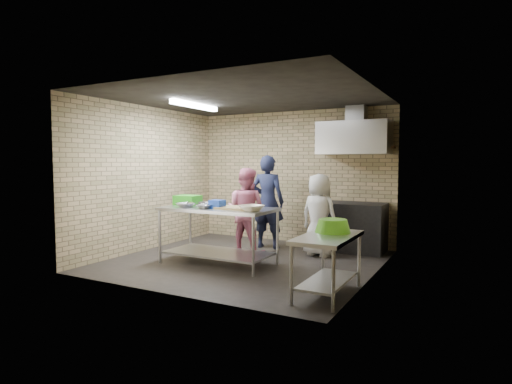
# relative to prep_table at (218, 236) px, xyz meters

# --- Properties ---
(floor) EXTENTS (4.20, 4.20, 0.00)m
(floor) POSITION_rel_prep_table_xyz_m (0.29, 0.37, -0.46)
(floor) COLOR black
(floor) RESTS_ON ground
(ceiling) EXTENTS (4.20, 4.20, 0.00)m
(ceiling) POSITION_rel_prep_table_xyz_m (0.29, 0.37, 2.24)
(ceiling) COLOR black
(ceiling) RESTS_ON ground
(back_wall) EXTENTS (4.20, 0.06, 2.70)m
(back_wall) POSITION_rel_prep_table_xyz_m (0.29, 2.37, 0.89)
(back_wall) COLOR tan
(back_wall) RESTS_ON ground
(front_wall) EXTENTS (4.20, 0.06, 2.70)m
(front_wall) POSITION_rel_prep_table_xyz_m (0.29, -1.63, 0.89)
(front_wall) COLOR tan
(front_wall) RESTS_ON ground
(left_wall) EXTENTS (0.06, 4.00, 2.70)m
(left_wall) POSITION_rel_prep_table_xyz_m (-1.81, 0.37, 0.89)
(left_wall) COLOR tan
(left_wall) RESTS_ON ground
(right_wall) EXTENTS (0.06, 4.00, 2.70)m
(right_wall) POSITION_rel_prep_table_xyz_m (2.39, 0.37, 0.89)
(right_wall) COLOR tan
(right_wall) RESTS_ON ground
(prep_table) EXTENTS (1.84, 0.92, 0.92)m
(prep_table) POSITION_rel_prep_table_xyz_m (0.00, 0.00, 0.00)
(prep_table) COLOR #B5B7BC
(prep_table) RESTS_ON floor
(side_counter) EXTENTS (0.60, 1.20, 0.75)m
(side_counter) POSITION_rel_prep_table_xyz_m (2.09, -0.73, -0.09)
(side_counter) COLOR silver
(side_counter) RESTS_ON floor
(stove) EXTENTS (1.20, 0.70, 0.90)m
(stove) POSITION_rel_prep_table_xyz_m (1.64, 2.02, -0.01)
(stove) COLOR black
(stove) RESTS_ON floor
(range_hood) EXTENTS (1.30, 0.60, 0.60)m
(range_hood) POSITION_rel_prep_table_xyz_m (1.64, 2.07, 1.64)
(range_hood) COLOR silver
(range_hood) RESTS_ON back_wall
(hood_duct) EXTENTS (0.35, 0.30, 0.30)m
(hood_duct) POSITION_rel_prep_table_xyz_m (1.64, 2.22, 2.09)
(hood_duct) COLOR #A5A8AD
(hood_duct) RESTS_ON back_wall
(wall_shelf) EXTENTS (0.80, 0.20, 0.04)m
(wall_shelf) POSITION_rel_prep_table_xyz_m (1.94, 2.26, 1.46)
(wall_shelf) COLOR #3F2B19
(wall_shelf) RESTS_ON back_wall
(fluorescent_fixture) EXTENTS (0.10, 1.25, 0.08)m
(fluorescent_fixture) POSITION_rel_prep_table_xyz_m (-0.71, 0.37, 2.18)
(fluorescent_fixture) COLOR white
(fluorescent_fixture) RESTS_ON ceiling
(green_crate) EXTENTS (0.41, 0.31, 0.16)m
(green_crate) POSITION_rel_prep_table_xyz_m (-0.70, 0.12, 0.54)
(green_crate) COLOR green
(green_crate) RESTS_ON prep_table
(blue_tub) EXTENTS (0.20, 0.20, 0.13)m
(blue_tub) POSITION_rel_prep_table_xyz_m (0.05, -0.10, 0.53)
(blue_tub) COLOR blue
(blue_tub) RESTS_ON prep_table
(cutting_board) EXTENTS (0.56, 0.43, 0.03)m
(cutting_board) POSITION_rel_prep_table_xyz_m (0.35, -0.02, 0.48)
(cutting_board) COLOR tan
(cutting_board) RESTS_ON prep_table
(mixing_bowl_a) EXTENTS (0.36, 0.36, 0.07)m
(mixing_bowl_a) POSITION_rel_prep_table_xyz_m (-0.50, -0.20, 0.50)
(mixing_bowl_a) COLOR #B7BBBF
(mixing_bowl_a) RESTS_ON prep_table
(mixing_bowl_b) EXTENTS (0.27, 0.27, 0.07)m
(mixing_bowl_b) POSITION_rel_prep_table_xyz_m (-0.30, 0.05, 0.49)
(mixing_bowl_b) COLOR silver
(mixing_bowl_b) RESTS_ON prep_table
(mixing_bowl_c) EXTENTS (0.33, 0.33, 0.07)m
(mixing_bowl_c) POSITION_rel_prep_table_xyz_m (-0.10, -0.22, 0.49)
(mixing_bowl_c) COLOR #A9ABB0
(mixing_bowl_c) RESTS_ON prep_table
(ceramic_bowl) EXTENTS (0.44, 0.44, 0.09)m
(ceramic_bowl) POSITION_rel_prep_table_xyz_m (0.70, -0.15, 0.50)
(ceramic_bowl) COLOR beige
(ceramic_bowl) RESTS_ON prep_table
(green_basin) EXTENTS (0.46, 0.46, 0.17)m
(green_basin) POSITION_rel_prep_table_xyz_m (2.07, -0.48, 0.37)
(green_basin) COLOR #59C626
(green_basin) RESTS_ON side_counter
(bottle_red) EXTENTS (0.07, 0.07, 0.18)m
(bottle_red) POSITION_rel_prep_table_xyz_m (1.69, 2.26, 1.57)
(bottle_red) COLOR #B22619
(bottle_red) RESTS_ON wall_shelf
(bottle_green) EXTENTS (0.06, 0.06, 0.15)m
(bottle_green) POSITION_rel_prep_table_xyz_m (2.09, 2.26, 1.55)
(bottle_green) COLOR green
(bottle_green) RESTS_ON wall_shelf
(man_navy) EXTENTS (0.69, 0.49, 1.79)m
(man_navy) POSITION_rel_prep_table_xyz_m (0.13, 1.54, 0.43)
(man_navy) COLOR black
(man_navy) RESTS_ON floor
(woman_pink) EXTENTS (0.76, 0.60, 1.55)m
(woman_pink) POSITION_rel_prep_table_xyz_m (-0.01, 0.93, 0.31)
(woman_pink) COLOR pink
(woman_pink) RESTS_ON floor
(woman_white) EXTENTS (0.79, 0.61, 1.45)m
(woman_white) POSITION_rel_prep_table_xyz_m (1.24, 1.34, 0.27)
(woman_white) COLOR silver
(woman_white) RESTS_ON floor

